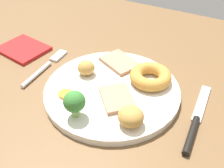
{
  "coord_description": "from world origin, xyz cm",
  "views": [
    {
      "loc": [
        19.95,
        -38.71,
        39.01
      ],
      "look_at": [
        0.71,
        -2.4,
        6.0
      ],
      "focal_mm": 43.75,
      "sensor_mm": 36.0,
      "label": 1
    }
  ],
  "objects_px": {
    "knife": "(195,122)",
    "folded_napkin": "(23,49)",
    "meat_slice_under": "(120,62)",
    "roast_potato_right": "(86,68)",
    "dinner_plate": "(112,91)",
    "meat_slice_main": "(117,98)",
    "roast_potato_left": "(131,116)",
    "broccoli_floret": "(74,102)",
    "fork": "(46,66)",
    "yorkshire_pudding": "(150,76)",
    "carrot_coin_front": "(65,94)"
  },
  "relations": [
    {
      "from": "roast_potato_left",
      "to": "knife",
      "type": "relative_size",
      "value": 0.24
    },
    {
      "from": "dinner_plate",
      "to": "folded_napkin",
      "type": "distance_m",
      "value": 0.27
    },
    {
      "from": "broccoli_floret",
      "to": "fork",
      "type": "height_order",
      "value": "broccoli_floret"
    },
    {
      "from": "meat_slice_main",
      "to": "yorkshire_pudding",
      "type": "xyz_separation_m",
      "value": [
        0.03,
        0.08,
        0.01
      ]
    },
    {
      "from": "dinner_plate",
      "to": "meat_slice_under",
      "type": "relative_size",
      "value": 3.3
    },
    {
      "from": "folded_napkin",
      "to": "meat_slice_under",
      "type": "bearing_deg",
      "value": 9.47
    },
    {
      "from": "carrot_coin_front",
      "to": "folded_napkin",
      "type": "distance_m",
      "value": 0.22
    },
    {
      "from": "roast_potato_left",
      "to": "roast_potato_right",
      "type": "relative_size",
      "value": 1.26
    },
    {
      "from": "meat_slice_under",
      "to": "roast_potato_left",
      "type": "height_order",
      "value": "roast_potato_left"
    },
    {
      "from": "yorkshire_pudding",
      "to": "roast_potato_left",
      "type": "height_order",
      "value": "roast_potato_left"
    },
    {
      "from": "meat_slice_main",
      "to": "roast_potato_right",
      "type": "height_order",
      "value": "roast_potato_right"
    },
    {
      "from": "roast_potato_left",
      "to": "knife",
      "type": "bearing_deg",
      "value": 33.78
    },
    {
      "from": "dinner_plate",
      "to": "fork",
      "type": "xyz_separation_m",
      "value": [
        -0.17,
        0.01,
        -0.0
      ]
    },
    {
      "from": "roast_potato_right",
      "to": "meat_slice_under",
      "type": "bearing_deg",
      "value": 56.28
    },
    {
      "from": "meat_slice_main",
      "to": "meat_slice_under",
      "type": "bearing_deg",
      "value": 114.59
    },
    {
      "from": "meat_slice_main",
      "to": "meat_slice_under",
      "type": "distance_m",
      "value": 0.12
    },
    {
      "from": "carrot_coin_front",
      "to": "broccoli_floret",
      "type": "height_order",
      "value": "broccoli_floret"
    },
    {
      "from": "dinner_plate",
      "to": "fork",
      "type": "distance_m",
      "value": 0.17
    },
    {
      "from": "dinner_plate",
      "to": "roast_potato_right",
      "type": "height_order",
      "value": "roast_potato_right"
    },
    {
      "from": "yorkshire_pudding",
      "to": "meat_slice_under",
      "type": "bearing_deg",
      "value": 161.54
    },
    {
      "from": "meat_slice_under",
      "to": "knife",
      "type": "xyz_separation_m",
      "value": [
        0.19,
        -0.09,
        -0.01
      ]
    },
    {
      "from": "dinner_plate",
      "to": "meat_slice_under",
      "type": "distance_m",
      "value": 0.09
    },
    {
      "from": "broccoli_floret",
      "to": "roast_potato_left",
      "type": "bearing_deg",
      "value": 16.05
    },
    {
      "from": "roast_potato_left",
      "to": "roast_potato_right",
      "type": "height_order",
      "value": "roast_potato_left"
    },
    {
      "from": "meat_slice_under",
      "to": "broccoli_floret",
      "type": "height_order",
      "value": "broccoli_floret"
    },
    {
      "from": "knife",
      "to": "roast_potato_left",
      "type": "bearing_deg",
      "value": 121.16
    },
    {
      "from": "yorkshire_pudding",
      "to": "folded_napkin",
      "type": "relative_size",
      "value": 0.76
    },
    {
      "from": "meat_slice_main",
      "to": "fork",
      "type": "height_order",
      "value": "meat_slice_main"
    },
    {
      "from": "meat_slice_main",
      "to": "carrot_coin_front",
      "type": "relative_size",
      "value": 2.71
    },
    {
      "from": "meat_slice_under",
      "to": "roast_potato_right",
      "type": "bearing_deg",
      "value": -123.72
    },
    {
      "from": "roast_potato_left",
      "to": "knife",
      "type": "height_order",
      "value": "roast_potato_left"
    },
    {
      "from": "folded_napkin",
      "to": "roast_potato_right",
      "type": "bearing_deg",
      "value": -7.23
    },
    {
      "from": "meat_slice_under",
      "to": "knife",
      "type": "relative_size",
      "value": 0.43
    },
    {
      "from": "meat_slice_under",
      "to": "folded_napkin",
      "type": "relative_size",
      "value": 0.73
    },
    {
      "from": "meat_slice_main",
      "to": "roast_potato_left",
      "type": "xyz_separation_m",
      "value": [
        0.05,
        -0.04,
        0.01
      ]
    },
    {
      "from": "dinner_plate",
      "to": "meat_slice_under",
      "type": "bearing_deg",
      "value": 106.79
    },
    {
      "from": "roast_potato_right",
      "to": "fork",
      "type": "bearing_deg",
      "value": -176.31
    },
    {
      "from": "dinner_plate",
      "to": "carrot_coin_front",
      "type": "distance_m",
      "value": 0.09
    },
    {
      "from": "yorkshire_pudding",
      "to": "roast_potato_right",
      "type": "height_order",
      "value": "roast_potato_right"
    },
    {
      "from": "meat_slice_main",
      "to": "yorkshire_pudding",
      "type": "distance_m",
      "value": 0.09
    },
    {
      "from": "dinner_plate",
      "to": "meat_slice_main",
      "type": "bearing_deg",
      "value": -46.18
    },
    {
      "from": "meat_slice_main",
      "to": "meat_slice_under",
      "type": "xyz_separation_m",
      "value": [
        -0.05,
        0.11,
        0.0
      ]
    },
    {
      "from": "roast_potato_left",
      "to": "broccoli_floret",
      "type": "relative_size",
      "value": 0.88
    },
    {
      "from": "knife",
      "to": "folded_napkin",
      "type": "distance_m",
      "value": 0.44
    },
    {
      "from": "dinner_plate",
      "to": "roast_potato_right",
      "type": "bearing_deg",
      "value": 166.68
    },
    {
      "from": "broccoli_floret",
      "to": "fork",
      "type": "xyz_separation_m",
      "value": [
        -0.15,
        0.1,
        -0.04
      ]
    },
    {
      "from": "folded_napkin",
      "to": "dinner_plate",
      "type": "bearing_deg",
      "value": -8.81
    },
    {
      "from": "dinner_plate",
      "to": "broccoli_floret",
      "type": "relative_size",
      "value": 5.22
    },
    {
      "from": "fork",
      "to": "folded_napkin",
      "type": "distance_m",
      "value": 0.1
    },
    {
      "from": "yorkshire_pudding",
      "to": "folded_napkin",
      "type": "xyz_separation_m",
      "value": [
        -0.33,
        -0.01,
        -0.02
      ]
    }
  ]
}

